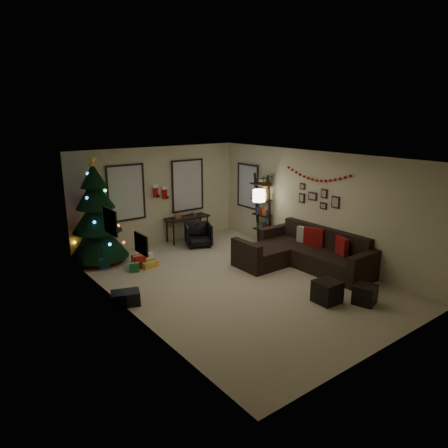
{
  "coord_description": "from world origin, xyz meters",
  "views": [
    {
      "loc": [
        -5.34,
        -6.57,
        3.57
      ],
      "look_at": [
        0.1,
        0.6,
        1.15
      ],
      "focal_mm": 33.14,
      "sensor_mm": 36.0,
      "label": 1
    }
  ],
  "objects_px": {
    "sofa": "(302,254)",
    "desk": "(187,219)",
    "bookshelf": "(262,210)",
    "christmas_tree": "(97,219)",
    "desk_chair": "(198,235)"
  },
  "relations": [
    {
      "from": "christmas_tree",
      "to": "sofa",
      "type": "bearing_deg",
      "value": -40.93
    },
    {
      "from": "desk",
      "to": "bookshelf",
      "type": "bearing_deg",
      "value": -44.24
    },
    {
      "from": "desk",
      "to": "desk_chair",
      "type": "relative_size",
      "value": 2.0
    },
    {
      "from": "desk",
      "to": "christmas_tree",
      "type": "bearing_deg",
      "value": -175.78
    },
    {
      "from": "desk",
      "to": "bookshelf",
      "type": "relative_size",
      "value": 0.66
    },
    {
      "from": "christmas_tree",
      "to": "desk",
      "type": "relative_size",
      "value": 2.05
    },
    {
      "from": "christmas_tree",
      "to": "desk_chair",
      "type": "distance_m",
      "value": 2.8
    },
    {
      "from": "christmas_tree",
      "to": "desk_chair",
      "type": "xyz_separation_m",
      "value": [
        2.65,
        -0.45,
        -0.77
      ]
    },
    {
      "from": "desk_chair",
      "to": "bookshelf",
      "type": "bearing_deg",
      "value": -3.59
    },
    {
      "from": "desk_chair",
      "to": "bookshelf",
      "type": "distance_m",
      "value": 1.91
    },
    {
      "from": "sofa",
      "to": "desk",
      "type": "relative_size",
      "value": 2.25
    },
    {
      "from": "sofa",
      "to": "desk",
      "type": "distance_m",
      "value": 3.63
    },
    {
      "from": "desk_chair",
      "to": "desk",
      "type": "bearing_deg",
      "value": 109.54
    },
    {
      "from": "christmas_tree",
      "to": "bookshelf",
      "type": "relative_size",
      "value": 1.35
    },
    {
      "from": "sofa",
      "to": "bookshelf",
      "type": "bearing_deg",
      "value": 76.24
    }
  ]
}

